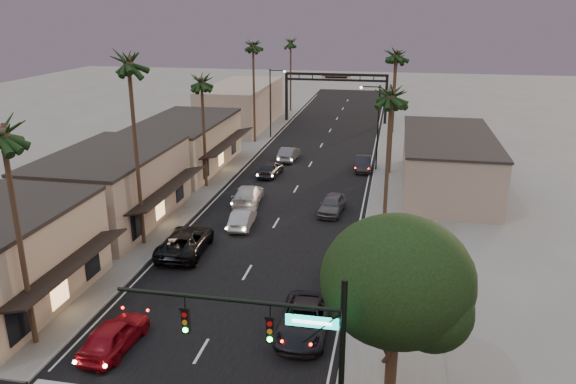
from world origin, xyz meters
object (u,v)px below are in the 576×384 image
at_px(palm_lc, 201,77).
at_px(traffic_signal, 289,343).
at_px(curbside_black, 341,277).
at_px(corner_tree, 399,286).
at_px(palm_ld, 253,42).
at_px(oncoming_pickup, 186,241).
at_px(palm_la, 1,126).
at_px(curbside_near, 304,320).
at_px(palm_rb, 396,51).
at_px(oncoming_red, 114,335).
at_px(streetlight_left, 272,98).
at_px(palm_rc, 397,55).
at_px(arch, 336,85).
at_px(palm_far, 291,40).
at_px(palm_lb, 128,57).
at_px(oncoming_silver, 243,218).
at_px(streetlight_right, 376,121).
at_px(palm_ra, 392,90).

bearing_deg(palm_lc, traffic_signal, -65.94).
bearing_deg(traffic_signal, curbside_black, 87.93).
relative_size(corner_tree, palm_ld, 0.62).
distance_m(traffic_signal, oncoming_pickup, 20.73).
relative_size(palm_la, curbside_near, 2.34).
height_order(palm_rb, oncoming_red, palm_rb).
height_order(traffic_signal, palm_rb, palm_rb).
xyz_separation_m(streetlight_left, oncoming_pickup, (1.86, -36.78, -4.46)).
distance_m(palm_rc, oncoming_pickup, 45.92).
height_order(arch, palm_lc, palm_lc).
height_order(traffic_signal, palm_far, palm_far).
xyz_separation_m(palm_la, palm_lb, (-0.00, 13.00, 1.94)).
bearing_deg(oncoming_pickup, palm_rb, -124.10).
xyz_separation_m(oncoming_pickup, oncoming_silver, (2.63, 5.50, -0.16)).
xyz_separation_m(oncoming_red, curbside_near, (9.20, 3.26, -0.02)).
distance_m(traffic_signal, streetlight_right, 41.02).
height_order(corner_tree, palm_ld, palm_ld).
distance_m(palm_far, oncoming_red, 69.53).
xyz_separation_m(palm_lb, oncoming_silver, (6.17, 4.72, -12.67)).
distance_m(palm_lb, curbside_near, 20.65).
bearing_deg(oncoming_pickup, palm_ra, -171.65).
distance_m(streetlight_right, curbside_near, 32.72).
xyz_separation_m(palm_lc, palm_rb, (17.20, 8.00, 1.95)).
xyz_separation_m(traffic_signal, palm_rc, (2.91, 60.00, 5.39)).
height_order(traffic_signal, streetlight_right, streetlight_right).
bearing_deg(palm_ld, palm_la, -90.00).
xyz_separation_m(corner_tree, streetlight_left, (-16.40, 50.55, -0.65)).
bearing_deg(palm_far, palm_ra, -72.62).
xyz_separation_m(palm_lc, palm_ra, (17.20, -12.00, 0.97)).
bearing_deg(palm_la, palm_lb, 90.00).
distance_m(palm_ra, palm_rc, 40.01).
xyz_separation_m(arch, palm_rb, (8.60, -26.00, 6.88)).
height_order(corner_tree, palm_rb, palm_rb).
distance_m(palm_lb, palm_ra, 17.42).
distance_m(palm_ra, curbside_black, 12.48).
relative_size(arch, palm_far, 1.15).
bearing_deg(oncoming_red, palm_far, -83.00).
xyz_separation_m(traffic_signal, palm_ra, (2.91, 20.00, 6.36)).
height_order(oncoming_pickup, oncoming_silver, oncoming_pickup).
height_order(palm_la, curbside_black, palm_la).
bearing_deg(palm_lc, palm_ra, -34.90).
height_order(palm_lb, oncoming_pickup, palm_lb).
bearing_deg(corner_tree, streetlight_left, 107.97).
distance_m(streetlight_left, curbside_black, 42.20).
bearing_deg(curbside_black, streetlight_left, 107.52).
distance_m(oncoming_red, curbside_black, 13.73).
relative_size(oncoming_red, oncoming_silver, 1.09).
height_order(streetlight_right, palm_ld, palm_ld).
relative_size(streetlight_left, palm_ld, 0.63).
bearing_deg(palm_ra, streetlight_right, 94.57).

